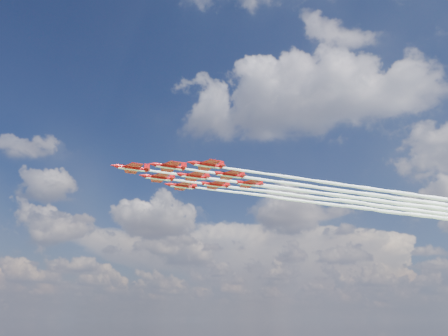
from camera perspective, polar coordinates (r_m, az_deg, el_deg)
The scene contains 9 objects.
jet_lead at distance 164.98m, azimuth 9.30°, elevation -2.82°, with size 93.69×93.66×3.10m.
jet_row2_port at distance 165.96m, azimuth 13.50°, elevation -2.63°, with size 93.69×93.66×3.10m.
jet_row2_starb at distance 175.61m, azimuth 11.09°, elevation -3.72°, with size 93.69×93.66×3.10m.
jet_row3_port at distance 167.83m, azimuth 17.63°, elevation -2.44°, with size 93.69×93.66×3.10m.
jet_row3_centre at distance 176.94m, azimuth 15.02°, elevation -3.53°, with size 93.69×93.66×3.10m.
jet_row3_starb at distance 186.43m, azimuth 12.67°, elevation -4.51°, with size 93.69×93.66×3.10m.
jet_row4_port at distance 179.08m, azimuth 18.88°, elevation -3.33°, with size 93.69×93.66×3.10m.
jet_row4_starb at distance 188.06m, azimuth 16.37°, elevation -4.32°, with size 93.69×93.66×3.10m.
jet_tail at distance 190.45m, azimuth 19.99°, elevation -4.12°, with size 93.69×93.66×3.10m.
Camera 1 is at (65.69, -126.02, 38.06)m, focal length 35.00 mm.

